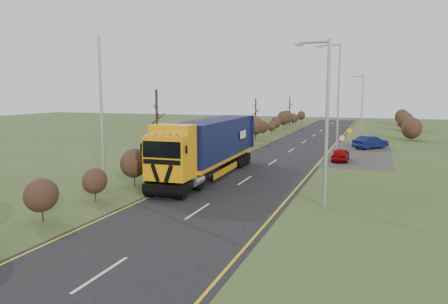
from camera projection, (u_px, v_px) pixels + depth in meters
ground at (225, 194)px, 25.36m from camera, size 160.00×160.00×0.00m
road at (267, 166)px, 34.68m from camera, size 8.00×120.00×0.02m
layby at (358, 153)px, 41.85m from camera, size 6.00×18.00×0.02m
lane_markings at (266, 167)px, 34.40m from camera, size 7.52×116.00×0.01m
hedgerow at (187, 146)px, 34.49m from camera, size 2.24×102.04×6.05m
lorry at (209, 144)px, 30.09m from camera, size 2.83×14.59×4.05m
car_red_hatchback at (341, 154)px, 37.20m from camera, size 1.42×3.46×1.17m
car_blue_sedan at (371, 142)px, 45.26m from camera, size 3.66×4.05×1.34m
streetlight_near at (325, 117)px, 21.91m from camera, size 1.81×0.18×8.46m
streetlight_mid at (337, 93)px, 40.34m from camera, size 2.18×0.21×10.31m
streetlight_far at (362, 101)px, 63.44m from camera, size 1.76×0.18×8.22m
left_pole at (102, 115)px, 25.19m from camera, size 0.16×0.16×9.10m
speed_sign at (342, 142)px, 37.22m from camera, size 0.63×0.10×2.28m
warning_board at (350, 134)px, 48.78m from camera, size 0.72×0.11×1.89m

